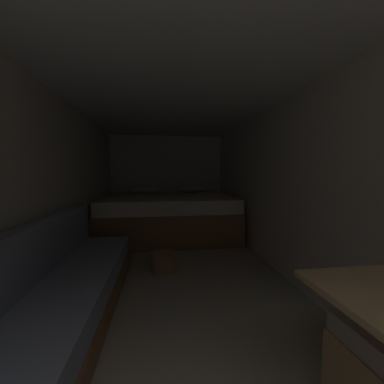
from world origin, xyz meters
name	(u,v)px	position (x,y,z in m)	size (l,w,h in m)	color
ground_plane	(175,280)	(0.00, 2.26, 0.00)	(7.42, 7.42, 0.00)	#B2A893
wall_back	(167,181)	(0.00, 5.00, 0.98)	(2.51, 0.05, 1.97)	beige
wall_left	(50,191)	(-1.23, 2.26, 0.98)	(0.05, 5.42, 1.97)	beige
wall_right	(284,188)	(1.23, 2.26, 0.98)	(0.05, 5.42, 1.97)	beige
ceiling_slab	(174,91)	(0.00, 2.26, 1.99)	(2.51, 5.42, 0.05)	white
bed	(169,215)	(0.00, 4.07, 0.38)	(2.29, 1.73, 0.90)	olive
sofa_left	(53,302)	(-0.92, 1.52, 0.24)	(0.64, 2.76, 0.77)	olive
wicker_basket	(163,261)	(-0.12, 2.53, 0.11)	(0.30, 0.30, 0.21)	olive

